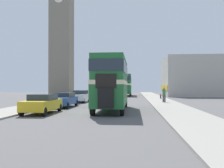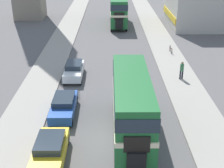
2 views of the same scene
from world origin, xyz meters
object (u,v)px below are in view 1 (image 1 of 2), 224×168
(car_parked_far, at_px, (80,96))
(car_parked_near, at_px, (42,103))
(car_parked_mid, at_px, (64,100))
(church_tower, at_px, (62,8))
(bus_distant, at_px, (125,83))
(pedestrian_walking, at_px, (164,94))
(bicycle_on_pavement, at_px, (161,96))
(double_decker_bus, at_px, (112,80))

(car_parked_far, bearing_deg, car_parked_near, -90.39)
(car_parked_far, bearing_deg, car_parked_mid, -90.21)
(church_tower, bearing_deg, car_parked_far, -68.73)
(bus_distant, bearing_deg, car_parked_near, -98.16)
(bus_distant, distance_m, car_parked_near, 35.46)
(car_parked_mid, relative_size, pedestrian_walking, 2.56)
(car_parked_mid, distance_m, bicycle_on_pavement, 18.32)
(bus_distant, xyz_separation_m, car_parked_mid, (-4.97, -29.28, -1.92))
(pedestrian_walking, bearing_deg, church_tower, 127.15)
(car_parked_near, relative_size, pedestrian_walking, 2.47)
(double_decker_bus, distance_m, car_parked_mid, 6.14)
(double_decker_bus, height_order, car_parked_far, double_decker_bus)
(bus_distant, distance_m, pedestrian_walking, 23.47)
(car_parked_mid, height_order, church_tower, church_tower)
(bus_distant, relative_size, car_parked_far, 2.35)
(car_parked_near, xyz_separation_m, car_parked_mid, (0.06, 5.77, -0.02))
(car_parked_mid, distance_m, car_parked_far, 7.30)
(bus_distant, xyz_separation_m, bicycle_on_pavement, (6.01, -14.62, -2.18))
(car_parked_mid, relative_size, car_parked_far, 1.04)
(bus_distant, relative_size, car_parked_mid, 2.26)
(car_parked_mid, bearing_deg, pedestrian_walking, 31.83)
(bus_distant, height_order, car_parked_mid, bus_distant)
(car_parked_far, bearing_deg, bicycle_on_pavement, 33.96)
(double_decker_bus, distance_m, church_tower, 44.29)
(bus_distant, bearing_deg, pedestrian_walking, -76.25)
(car_parked_mid, bearing_deg, bicycle_on_pavement, 53.20)
(double_decker_bus, height_order, car_parked_near, double_decker_bus)
(bicycle_on_pavement, xyz_separation_m, church_tower, (-21.44, 19.59, 20.36))
(car_parked_near, xyz_separation_m, bicycle_on_pavement, (11.03, 20.43, -0.28))
(double_decker_bus, xyz_separation_m, pedestrian_walking, (5.51, 9.55, -1.46))
(double_decker_bus, distance_m, car_parked_near, 6.06)
(double_decker_bus, height_order, bicycle_on_pavement, double_decker_bus)
(bicycle_on_pavement, bearing_deg, bus_distant, 112.33)
(car_parked_far, distance_m, pedestrian_walking, 10.54)
(bus_distant, xyz_separation_m, pedestrian_walking, (5.57, -22.75, -1.53))
(pedestrian_walking, xyz_separation_m, bicycle_on_pavement, (0.44, 8.13, -0.65))
(car_parked_far, height_order, bicycle_on_pavement, car_parked_far)
(bus_distant, xyz_separation_m, car_parked_near, (-5.03, -35.05, -1.90))
(church_tower, bearing_deg, car_parked_near, -75.43)
(double_decker_bus, xyz_separation_m, bus_distant, (-0.06, 32.30, 0.08))
(bicycle_on_pavement, bearing_deg, double_decker_bus, -108.60)
(bus_distant, distance_m, car_parked_far, 22.62)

